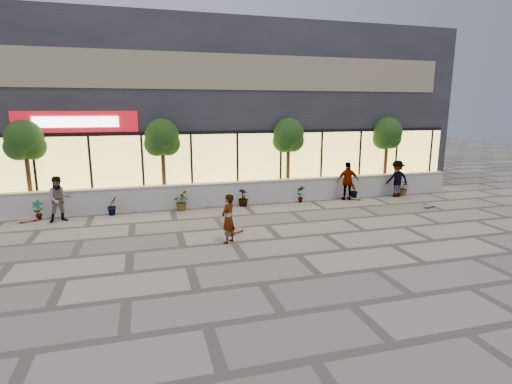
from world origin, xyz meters
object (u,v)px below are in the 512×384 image
object	(u,v)px
skater_right_near	(348,181)
skater_right_far	(397,179)
tree_mideast	(288,137)
skateboard_right_far	(430,206)
skateboard_center	(236,231)
skateboard_right_near	(355,198)
skater_left	(59,199)
tree_east	(387,135)
skateboard_left	(28,220)
tree_midwest	(162,140)
tree_west	(25,142)
skater_center	(228,219)

from	to	relation	value
skater_right_near	skater_right_far	distance (m)	2.73
tree_mideast	skateboard_right_far	distance (m)	7.20
skateboard_center	skateboard_right_far	distance (m)	9.32
skateboard_center	skateboard_right_near	size ratio (longest dim) A/B	1.14
skater_left	skater_right_near	xyz separation A→B (m)	(12.64, 0.36, 0.03)
skater_left	skater_right_near	size ratio (longest dim) A/B	0.97
tree_east	skater_left	bearing A→B (deg)	-173.56
skater_right_near	skateboard_left	xyz separation A→B (m)	(-13.89, -0.10, -0.86)
skateboard_left	skater_right_far	bearing A→B (deg)	-21.66
skater_right_far	tree_mideast	bearing A→B (deg)	-9.50
skateboard_center	skateboard_right_near	distance (m)	7.66
skateboard_left	tree_midwest	bearing A→B (deg)	-6.29
tree_mideast	skater_right_near	world-z (taller)	tree_mideast
tree_east	skateboard_left	xyz separation A→B (m)	(-16.83, -1.50, -2.91)
skateboard_right_near	skater_right_near	bearing A→B (deg)	-163.15
tree_east	skater_right_near	world-z (taller)	tree_east
tree_west	skateboard_left	size ratio (longest dim) A/B	5.36
tree_mideast	skater_right_far	distance (m)	5.84
tree_west	skateboard_right_far	size ratio (longest dim) A/B	5.12
skater_center	skater_left	world-z (taller)	skater_left
skateboard_right_far	skater_left	bearing A→B (deg)	152.51
tree_west	tree_midwest	world-z (taller)	same
skater_right_near	skateboard_left	world-z (taller)	skater_right_near
skateboard_right_far	skater_center	bearing A→B (deg)	172.96
skater_left	skateboard_center	world-z (taller)	skater_left
skateboard_right_near	skateboard_right_far	distance (m)	3.37
tree_mideast	skater_left	size ratio (longest dim) A/B	2.17
tree_midwest	skater_left	xyz separation A→B (m)	(-4.08, -1.76, -2.08)
skater_left	skater_right_far	xyz separation A→B (m)	(15.36, 0.36, 0.02)
tree_east	tree_mideast	bearing A→B (deg)	180.00
tree_mideast	skateboard_right_near	world-z (taller)	tree_mideast
skateboard_center	skateboard_left	bearing A→B (deg)	114.85
skater_right_far	skateboard_right_far	size ratio (longest dim) A/B	2.40
tree_mideast	skater_left	xyz separation A→B (m)	(-10.08, -1.76, -2.08)
tree_midwest	skater_right_near	size ratio (longest dim) A/B	2.11
skater_center	skater_right_near	distance (m)	8.25
skateboard_right_near	skateboard_left	bearing A→B (deg)	-147.49
tree_midwest	tree_east	world-z (taller)	same
skateboard_right_near	skateboard_right_far	bearing A→B (deg)	-10.14
tree_west	skater_right_near	distance (m)	14.27
skater_right_far	skateboard_right_far	bearing A→B (deg)	97.84
tree_mideast	skateboard_right_near	xyz separation A→B (m)	(2.91, -1.50, -2.91)
skater_right_far	skater_center	bearing A→B (deg)	31.08
skateboard_center	skateboard_left	world-z (taller)	skateboard_center
skater_right_near	skater_right_far	size ratio (longest dim) A/B	1.01
tree_east	skater_right_near	size ratio (longest dim) A/B	2.11
tree_west	skateboard_right_far	xyz separation A→B (m)	(16.89, -3.78, -2.91)
tree_midwest	skateboard_left	distance (m)	6.26
skater_right_far	skateboard_right_near	xyz separation A→B (m)	(-2.37, -0.10, -0.85)
tree_midwest	skateboard_right_near	distance (m)	9.50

